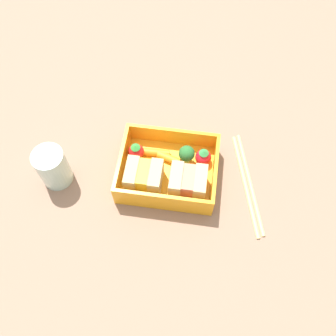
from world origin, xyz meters
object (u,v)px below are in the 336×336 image
at_px(carrot_stick_far_left, 170,159).
at_px(sandwich_left, 188,182).
at_px(strawberry_far_left, 136,151).
at_px(sandwich_center_left, 144,177).
at_px(drinking_glass, 53,167).
at_px(strawberry_left, 203,157).
at_px(carrot_stick_left, 155,153).
at_px(broccoli_floret, 187,154).
at_px(chopstick_pair, 248,182).

bearing_deg(carrot_stick_far_left, sandwich_left, 126.91).
bearing_deg(strawberry_far_left, carrot_stick_far_left, 178.24).
xyz_separation_m(sandwich_center_left, drinking_glass, (0.16, 0.01, 0.00)).
bearing_deg(sandwich_left, carrot_stick_far_left, -53.09).
xyz_separation_m(strawberry_far_left, drinking_glass, (0.13, 0.06, 0.01)).
relative_size(strawberry_left, drinking_glass, 0.45).
height_order(strawberry_left, carrot_stick_left, strawberry_left).
relative_size(broccoli_floret, carrot_stick_far_left, 0.90).
relative_size(broccoli_floret, strawberry_far_left, 1.21).
bearing_deg(sandwich_left, carrot_stick_left, -42.02).
xyz_separation_m(chopstick_pair, drinking_glass, (0.33, 0.04, 0.03)).
bearing_deg(sandwich_left, chopstick_pair, -163.94).
relative_size(strawberry_left, chopstick_pair, 0.18).
height_order(strawberry_left, drinking_glass, drinking_glass).
bearing_deg(strawberry_left, drinking_glass, 13.95).
bearing_deg(carrot_stick_far_left, strawberry_far_left, -1.76).
xyz_separation_m(strawberry_left, carrot_stick_far_left, (0.06, 0.01, -0.01)).
xyz_separation_m(sandwich_left, chopstick_pair, (-0.10, -0.03, -0.03)).
height_order(broccoli_floret, carrot_stick_far_left, broccoli_floret).
height_order(sandwich_center_left, drinking_glass, drinking_glass).
distance_m(sandwich_center_left, drinking_glass, 0.16).
xyz_separation_m(sandwich_center_left, chopstick_pair, (-0.18, -0.03, -0.03)).
relative_size(carrot_stick_far_left, strawberry_far_left, 1.34).
distance_m(strawberry_left, drinking_glass, 0.26).
height_order(sandwich_left, sandwich_center_left, same).
height_order(carrot_stick_left, strawberry_far_left, strawberry_far_left).
xyz_separation_m(carrot_stick_far_left, carrot_stick_left, (0.03, -0.01, -0.00)).
distance_m(strawberry_left, carrot_stick_far_left, 0.06).
relative_size(sandwich_left, carrot_stick_far_left, 1.30).
bearing_deg(drinking_glass, carrot_stick_far_left, -164.03).
relative_size(strawberry_left, strawberry_far_left, 1.00).
xyz_separation_m(sandwich_center_left, carrot_stick_far_left, (-0.04, -0.05, -0.02)).
height_order(sandwich_left, strawberry_far_left, sandwich_left).
bearing_deg(broccoli_floret, carrot_stick_far_left, 5.41).
bearing_deg(chopstick_pair, strawberry_left, -17.50).
relative_size(carrot_stick_left, drinking_glass, 0.68).
bearing_deg(carrot_stick_left, chopstick_pair, 170.51).
distance_m(carrot_stick_left, drinking_glass, 0.18).
bearing_deg(strawberry_far_left, drinking_glass, 23.38).
distance_m(carrot_stick_far_left, carrot_stick_left, 0.03).
bearing_deg(sandwich_left, strawberry_far_left, -27.61).
xyz_separation_m(strawberry_left, broccoli_floret, (0.03, 0.00, 0.01)).
relative_size(chopstick_pair, drinking_glass, 2.56).
bearing_deg(carrot_stick_far_left, sandwich_center_left, 52.79).
xyz_separation_m(sandwich_center_left, carrot_stick_left, (-0.01, -0.06, -0.02)).
bearing_deg(drinking_glass, carrot_stick_left, -158.72).
height_order(strawberry_far_left, chopstick_pair, strawberry_far_left).
xyz_separation_m(sandwich_left, drinking_glass, (0.23, 0.01, 0.00)).
relative_size(carrot_stick_far_left, carrot_stick_left, 0.89).
bearing_deg(chopstick_pair, sandwich_left, 16.06).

